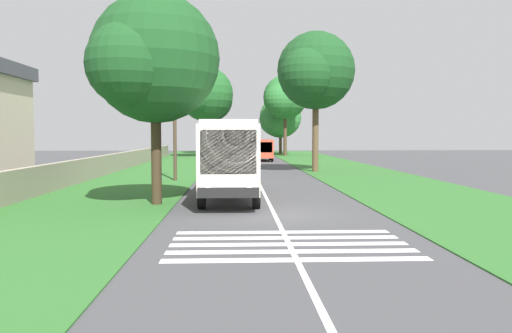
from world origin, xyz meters
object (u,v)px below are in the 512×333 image
Objects in this scene: roadside_tree_left_1 at (152,62)px; roadside_tree_right_1 at (279,118)px; roadside_tree_left_0 at (210,101)px; trailing_car_1 at (234,158)px; roadside_tree_left_2 at (205,96)px; coach_bus at (230,154)px; utility_pole at (175,119)px; roadside_tree_right_2 at (314,73)px; trailing_minibus_0 at (263,148)px; trailing_car_0 at (230,162)px; roadside_tree_right_0 at (284,99)px.

roadside_tree_right_1 is (57.21, -10.52, -0.60)m from roadside_tree_left_1.
roadside_tree_left_0 is 1.34× the size of roadside_tree_right_1.
trailing_car_1 is at bearing 165.75° from roadside_tree_right_1.
roadside_tree_left_2 is 14.73m from roadside_tree_right_1.
trailing_car_1 is at bearing -0.36° from coach_bus.
roadside_tree_right_1 reaches higher than trailing_car_1.
roadside_tree_left_2 is 36.50m from utility_pole.
trailing_car_1 is at bearing -6.78° from roadside_tree_left_1.
roadside_tree_right_2 reaches higher than roadside_tree_left_1.
coach_bus is at bearing 158.17° from roadside_tree_right_2.
roadside_tree_right_2 reaches higher than trailing_minibus_0.
roadside_tree_left_1 is at bearing 169.58° from roadside_tree_right_1.
utility_pole is at bearing 22.74° from coach_bus.
roadside_tree_left_0 is 60.54m from roadside_tree_left_1.
trailing_car_0 is 0.47× the size of roadside_tree_right_1.
roadside_tree_right_1 is at bearing -10.40° from trailing_minibus_0.
coach_bus is 55.15m from roadside_tree_right_1.
trailing_car_0 is 1.00× the size of trailing_car_1.
trailing_car_1 is 0.54× the size of utility_pole.
roadside_tree_left_2 is at bearing 179.48° from roadside_tree_left_0.
trailing_car_0 is at bearing 0.70° from coach_bus.
roadside_tree_left_1 is at bearing 152.60° from roadside_tree_right_2.
coach_bus is 2.60× the size of trailing_car_0.
coach_bus is at bearing 174.18° from trailing_minibus_0.
roadside_tree_left_1 reaches higher than trailing_car_1.
roadside_tree_right_0 reaches higher than roadside_tree_right_2.
utility_pole is (-45.53, 10.94, -1.54)m from roadside_tree_right_1.
roadside_tree_right_2 is 1.46× the size of utility_pole.
roadside_tree_left_1 is 22.08m from roadside_tree_right_2.
utility_pole is at bearing -179.78° from roadside_tree_left_2.
coach_bus reaches higher than trailing_minibus_0.
roadside_tree_left_1 reaches higher than trailing_car_0.
roadside_tree_right_1 is at bearing -7.47° from coach_bus.
roadside_tree_right_1 reaches higher than utility_pole.
trailing_minibus_0 is at bearing 169.60° from roadside_tree_right_1.
roadside_tree_right_2 is at bearing -27.40° from roadside_tree_left_1.
trailing_minibus_0 is 0.49× the size of roadside_tree_left_0.
roadside_tree_right_2 is at bearing -116.01° from trailing_car_0.
roadside_tree_right_1 is at bearing -106.69° from roadside_tree_left_0.
coach_bus is at bearing -157.26° from utility_pole.
roadside_tree_right_1 is at bearing -12.20° from trailing_car_0.
utility_pole is (-7.85, 10.55, -4.07)m from roadside_tree_right_2.
roadside_tree_right_2 is at bearing 179.40° from roadside_tree_right_1.
trailing_car_0 is 10.86m from roadside_tree_right_2.
trailing_car_0 is (20.31, 0.25, -1.48)m from coach_bus.
roadside_tree_right_2 is at bearing -21.83° from coach_bus.
roadside_tree_left_0 is (57.86, 3.81, 6.49)m from coach_bus.
roadside_tree_left_1 is 0.80× the size of roadside_tree_right_2.
roadside_tree_right_2 reaches higher than coach_bus.
utility_pole reaches higher than trailing_minibus_0.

